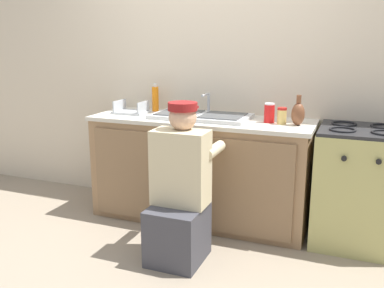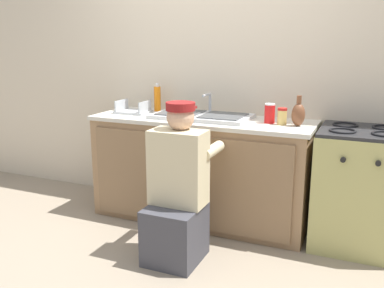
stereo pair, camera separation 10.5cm
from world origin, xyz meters
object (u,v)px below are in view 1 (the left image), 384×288
(vase_decorative, at_px, (298,114))
(dish_rack_tray, at_px, (131,111))
(stove_range, at_px, (358,186))
(sink_double_basin, at_px, (201,116))
(plumber_person, at_px, (180,196))
(soap_bottle_orange, at_px, (155,99))
(condiment_jar, at_px, (282,116))
(soda_cup_red, at_px, (269,113))

(vase_decorative, height_order, dish_rack_tray, vase_decorative)
(stove_range, bearing_deg, sink_double_basin, 179.90)
(plumber_person, bearing_deg, stove_range, 31.97)
(stove_range, xyz_separation_m, soap_bottle_orange, (-1.76, 0.18, 0.55))
(plumber_person, distance_m, vase_decorative, 1.09)
(condiment_jar, bearing_deg, plumber_person, -128.62)
(plumber_person, xyz_separation_m, dish_rack_tray, (-0.76, 0.71, 0.45))
(soap_bottle_orange, bearing_deg, sink_double_basin, -19.10)
(stove_range, relative_size, soap_bottle_orange, 3.60)
(vase_decorative, bearing_deg, sink_double_basin, 178.09)
(soap_bottle_orange, xyz_separation_m, condiment_jar, (1.17, -0.19, -0.05))
(sink_double_basin, distance_m, condiment_jar, 0.67)
(soda_cup_red, relative_size, dish_rack_tray, 0.54)
(plumber_person, xyz_separation_m, vase_decorative, (0.68, 0.69, 0.51))
(plumber_person, xyz_separation_m, soap_bottle_orange, (-0.62, 0.89, 0.53))
(plumber_person, bearing_deg, dish_rack_tray, 137.15)
(sink_double_basin, distance_m, dish_rack_tray, 0.65)
(soda_cup_red, bearing_deg, dish_rack_tray, -179.20)
(stove_range, height_order, condiment_jar, condiment_jar)
(condiment_jar, bearing_deg, sink_double_basin, 178.27)
(soda_cup_red, relative_size, condiment_jar, 1.19)
(soda_cup_red, xyz_separation_m, soap_bottle_orange, (-1.07, 0.17, 0.04))
(plumber_person, relative_size, soda_cup_red, 7.26)
(sink_double_basin, distance_m, soda_cup_red, 0.57)
(stove_range, distance_m, dish_rack_tray, 1.96)
(sink_double_basin, height_order, soda_cup_red, sink_double_basin)
(vase_decorative, xyz_separation_m, dish_rack_tray, (-1.44, 0.02, -0.07))
(sink_double_basin, distance_m, vase_decorative, 0.79)
(soda_cup_red, relative_size, soap_bottle_orange, 0.61)
(sink_double_basin, xyz_separation_m, dish_rack_tray, (-0.65, -0.01, 0.01))
(sink_double_basin, bearing_deg, plumber_person, -81.10)
(soda_cup_red, xyz_separation_m, condiment_jar, (0.10, -0.03, -0.01))
(condiment_jar, xyz_separation_m, dish_rack_tray, (-1.32, 0.01, -0.04))
(plumber_person, height_order, soda_cup_red, plumber_person)
(soda_cup_red, height_order, soap_bottle_orange, soap_bottle_orange)
(sink_double_basin, relative_size, vase_decorative, 3.48)
(vase_decorative, bearing_deg, dish_rack_tray, 179.27)
(vase_decorative, distance_m, condiment_jar, 0.12)
(dish_rack_tray, bearing_deg, soap_bottle_orange, 51.34)
(soap_bottle_orange, bearing_deg, stove_range, -5.74)
(sink_double_basin, distance_m, soap_bottle_orange, 0.54)
(condiment_jar, relative_size, dish_rack_tray, 0.46)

